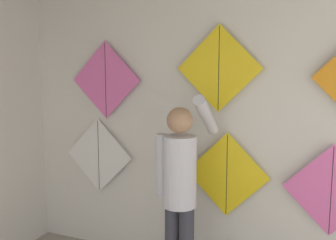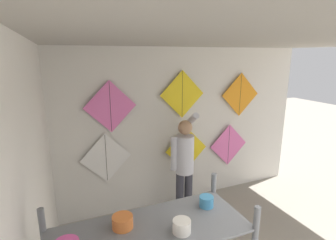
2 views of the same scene
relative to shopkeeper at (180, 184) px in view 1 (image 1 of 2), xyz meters
The scene contains 7 objects.
back_panel 0.73m from the shopkeeper, 74.99° to the left, with size 5.04×0.06×2.80m, color silver.
shopkeeper is the anchor object (origin of this frame).
kite_0 1.26m from the shopkeeper, 156.34° to the left, with size 0.82×0.01×0.82m.
kite_1 0.58m from the shopkeeper, 59.94° to the left, with size 0.82×0.01×0.82m.
kite_2 1.32m from the shopkeeper, 22.50° to the left, with size 0.82×0.01×0.82m.
kite_3 1.45m from the shopkeeper, 154.12° to the left, with size 0.82×0.01×0.82m.
kite_4 1.13m from the shopkeeper, 68.89° to the left, with size 0.82×0.01×0.82m.
Camera 1 is at (0.94, 0.37, 2.01)m, focal length 40.00 mm.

